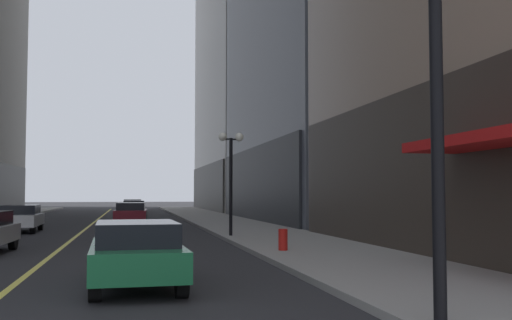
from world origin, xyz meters
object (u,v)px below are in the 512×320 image
Objects in this scene: car_grey at (134,208)px; car_navy at (133,206)px; car_green at (136,252)px; street_lamp_right_mid at (231,161)px; traffic_light_near_right at (364,54)px; car_maroon at (131,212)px; fire_hydrant_right at (283,242)px; car_white at (19,217)px.

car_navy is at bearing 90.46° from car_grey.
street_lamp_right_mid is (3.96, 12.18, 2.54)m from car_green.
car_maroon is at bearing 95.55° from traffic_light_near_right.
car_green is 7.07m from fire_hydrant_right.
car_green is 0.92× the size of car_navy.
car_maroon is 20.88m from fire_hydrant_right.
fire_hydrant_right is (4.46, 5.49, -0.32)m from car_green.
car_green is at bearing -129.09° from fire_hydrant_right.
street_lamp_right_mid reaches higher than car_navy.
traffic_light_near_right reaches higher than fire_hydrant_right.
street_lamp_right_mid is (4.03, -13.69, 2.54)m from car_maroon.
traffic_light_near_right is 7.06× the size of fire_hydrant_right.
car_grey is (5.61, 17.70, -0.00)m from car_white.
car_green and car_maroon have the same top height.
car_green is 1.01× the size of car_white.
fire_hydrant_right is (1.55, 10.32, -3.34)m from traffic_light_near_right.
car_navy is at bearing 96.32° from street_lamp_right_mid.
car_grey is at bearing 97.91° from fire_hydrant_right.
car_maroon is 1.07× the size of car_navy.
street_lamp_right_mid is at bearing -81.09° from car_grey.
car_white and car_navy have the same top height.
car_navy is at bearing 89.91° from car_green.
traffic_light_near_right reaches higher than car_maroon.
fire_hydrant_right is at bearing -85.73° from street_lamp_right_mid.
car_grey is (0.16, 36.38, 0.00)m from car_green.
car_green and car_navy have the same top height.
car_navy is at bearing 93.11° from traffic_light_near_right.
car_grey is at bearing 98.91° from street_lamp_right_mid.
street_lamp_right_mid is at bearing -34.65° from car_white.
traffic_light_near_right is at bearing -59.01° from car_green.
car_white is 5.15× the size of fire_hydrant_right.
car_grey is 41.42m from traffic_light_near_right.
car_green is 5.22× the size of fire_hydrant_right.
street_lamp_right_mid is at bearing 72.01° from car_green.
car_maroon is (5.37, 7.19, 0.00)m from car_white.
car_green is at bearing -107.99° from street_lamp_right_mid.
car_grey is 0.93× the size of car_navy.
street_lamp_right_mid is 5.54× the size of fire_hydrant_right.
car_white and car_maroon have the same top height.
car_grey reaches higher than fire_hydrant_right.
street_lamp_right_mid is at bearing -73.59° from car_maroon.
traffic_light_near_right is at bearing -84.45° from car_maroon.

